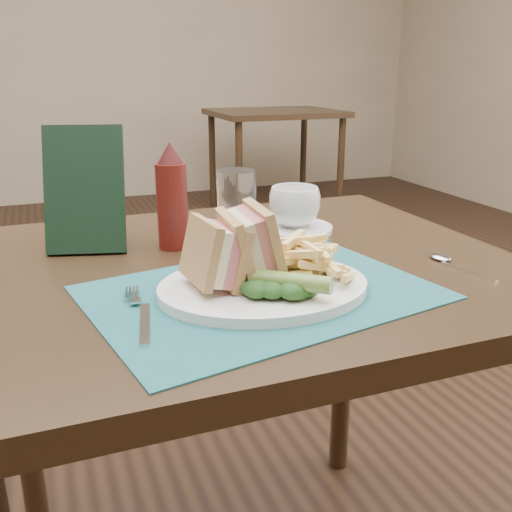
{
  "coord_description": "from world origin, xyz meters",
  "views": [
    {
      "loc": [
        -0.3,
        -1.34,
        1.06
      ],
      "look_at": [
        -0.02,
        -0.62,
        0.8
      ],
      "focal_mm": 40.0,
      "sensor_mm": 36.0,
      "label": 1
    }
  ],
  "objects_px": {
    "table_bg_right": "(274,162)",
    "sandwich_half_a": "(201,255)",
    "placemat": "(261,292)",
    "table_main": "(243,450)",
    "saucer": "(294,228)",
    "ketchup_bottle": "(172,196)",
    "coffee_cup": "(294,207)",
    "check_presenter": "(85,190)",
    "drinking_glass": "(237,206)",
    "sandwich_half_b": "(237,245)",
    "plate": "(264,287)"
  },
  "relations": [
    {
      "from": "placemat",
      "to": "coffee_cup",
      "type": "distance_m",
      "value": 0.33
    },
    {
      "from": "saucer",
      "to": "ketchup_bottle",
      "type": "distance_m",
      "value": 0.26
    },
    {
      "from": "table_main",
      "to": "check_presenter",
      "type": "height_order",
      "value": "check_presenter"
    },
    {
      "from": "placemat",
      "to": "coffee_cup",
      "type": "bearing_deg",
      "value": 57.4
    },
    {
      "from": "sandwich_half_b",
      "to": "check_presenter",
      "type": "height_order",
      "value": "check_presenter"
    },
    {
      "from": "plate",
      "to": "coffee_cup",
      "type": "height_order",
      "value": "coffee_cup"
    },
    {
      "from": "sandwich_half_a",
      "to": "drinking_glass",
      "type": "xyz_separation_m",
      "value": [
        0.14,
        0.26,
        -0.0
      ]
    },
    {
      "from": "sandwich_half_b",
      "to": "ketchup_bottle",
      "type": "height_order",
      "value": "ketchup_bottle"
    },
    {
      "from": "placemat",
      "to": "sandwich_half_b",
      "type": "distance_m",
      "value": 0.08
    },
    {
      "from": "sandwich_half_a",
      "to": "ketchup_bottle",
      "type": "distance_m",
      "value": 0.25
    },
    {
      "from": "coffee_cup",
      "to": "sandwich_half_b",
      "type": "bearing_deg",
      "value": -128.59
    },
    {
      "from": "placemat",
      "to": "sandwich_half_a",
      "type": "distance_m",
      "value": 0.11
    },
    {
      "from": "plate",
      "to": "sandwich_half_b",
      "type": "xyz_separation_m",
      "value": [
        -0.03,
        0.02,
        0.06
      ]
    },
    {
      "from": "sandwich_half_b",
      "to": "saucer",
      "type": "relative_size",
      "value": 0.72
    },
    {
      "from": "table_main",
      "to": "sandwich_half_b",
      "type": "distance_m",
      "value": 0.47
    },
    {
      "from": "table_main",
      "to": "plate",
      "type": "distance_m",
      "value": 0.41
    },
    {
      "from": "coffee_cup",
      "to": "drinking_glass",
      "type": "bearing_deg",
      "value": -172.21
    },
    {
      "from": "plate",
      "to": "ketchup_bottle",
      "type": "distance_m",
      "value": 0.28
    },
    {
      "from": "coffee_cup",
      "to": "check_presenter",
      "type": "height_order",
      "value": "check_presenter"
    },
    {
      "from": "sandwich_half_b",
      "to": "ketchup_bottle",
      "type": "distance_m",
      "value": 0.24
    },
    {
      "from": "sandwich_half_a",
      "to": "check_presenter",
      "type": "distance_m",
      "value": 0.32
    },
    {
      "from": "plate",
      "to": "drinking_glass",
      "type": "distance_m",
      "value": 0.27
    },
    {
      "from": "coffee_cup",
      "to": "check_presenter",
      "type": "distance_m",
      "value": 0.39
    },
    {
      "from": "table_main",
      "to": "saucer",
      "type": "xyz_separation_m",
      "value": [
        0.16,
        0.13,
        0.38
      ]
    },
    {
      "from": "ketchup_bottle",
      "to": "check_presenter",
      "type": "distance_m",
      "value": 0.15
    },
    {
      "from": "table_main",
      "to": "table_bg_right",
      "type": "height_order",
      "value": "same"
    },
    {
      "from": "sandwich_half_a",
      "to": "sandwich_half_b",
      "type": "distance_m",
      "value": 0.06
    },
    {
      "from": "table_main",
      "to": "table_bg_right",
      "type": "distance_m",
      "value": 3.38
    },
    {
      "from": "table_bg_right",
      "to": "sandwich_half_a",
      "type": "relative_size",
      "value": 9.43
    },
    {
      "from": "table_main",
      "to": "coffee_cup",
      "type": "relative_size",
      "value": 9.13
    },
    {
      "from": "saucer",
      "to": "placemat",
      "type": "bearing_deg",
      "value": -122.6
    },
    {
      "from": "drinking_glass",
      "to": "ketchup_bottle",
      "type": "bearing_deg",
      "value": -178.11
    },
    {
      "from": "drinking_glass",
      "to": "ketchup_bottle",
      "type": "xyz_separation_m",
      "value": [
        -0.12,
        -0.0,
        0.03
      ]
    },
    {
      "from": "plate",
      "to": "check_presenter",
      "type": "relative_size",
      "value": 1.37
    },
    {
      "from": "table_bg_right",
      "to": "saucer",
      "type": "relative_size",
      "value": 6.0
    },
    {
      "from": "table_main",
      "to": "table_bg_right",
      "type": "relative_size",
      "value": 1.0
    },
    {
      "from": "saucer",
      "to": "drinking_glass",
      "type": "xyz_separation_m",
      "value": [
        -0.12,
        -0.02,
        0.06
      ]
    },
    {
      "from": "table_main",
      "to": "sandwich_half_a",
      "type": "distance_m",
      "value": 0.47
    },
    {
      "from": "sandwich_half_a",
      "to": "placemat",
      "type": "bearing_deg",
      "value": -9.6
    },
    {
      "from": "placemat",
      "to": "table_main",
      "type": "bearing_deg",
      "value": 81.48
    },
    {
      "from": "plate",
      "to": "table_bg_right",
      "type": "bearing_deg",
      "value": 71.45
    },
    {
      "from": "saucer",
      "to": "sandwich_half_b",
      "type": "bearing_deg",
      "value": -128.59
    },
    {
      "from": "sandwich_half_b",
      "to": "coffee_cup",
      "type": "height_order",
      "value": "sandwich_half_b"
    },
    {
      "from": "sandwich_half_b",
      "to": "coffee_cup",
      "type": "distance_m",
      "value": 0.33
    },
    {
      "from": "sandwich_half_b",
      "to": "check_presenter",
      "type": "xyz_separation_m",
      "value": [
        -0.18,
        0.28,
        0.04
      ]
    },
    {
      "from": "table_main",
      "to": "check_presenter",
      "type": "bearing_deg",
      "value": 145.65
    },
    {
      "from": "table_bg_right",
      "to": "sandwich_half_b",
      "type": "height_order",
      "value": "sandwich_half_b"
    },
    {
      "from": "table_bg_right",
      "to": "check_presenter",
      "type": "bearing_deg",
      "value": -118.26
    },
    {
      "from": "table_main",
      "to": "saucer",
      "type": "relative_size",
      "value": 6.0
    },
    {
      "from": "coffee_cup",
      "to": "drinking_glass",
      "type": "xyz_separation_m",
      "value": [
        -0.12,
        -0.02,
        0.02
      ]
    }
  ]
}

